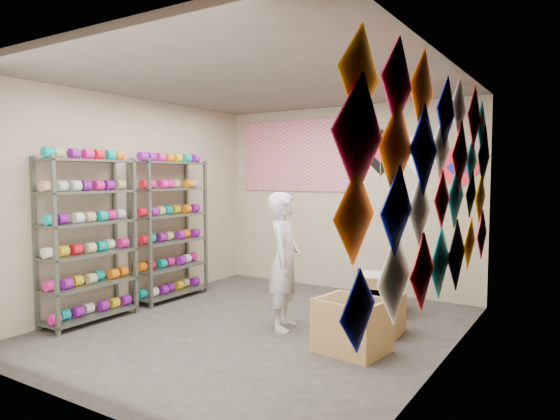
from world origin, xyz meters
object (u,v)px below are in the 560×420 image
Objects in this scene: shelf_rack_front at (88,240)px; shelf_rack_back at (170,230)px; carton_c at (379,294)px; carton_b at (377,313)px; shopkeeper at (284,261)px; carton_a at (352,325)px.

shelf_rack_back is at bearing 90.00° from shelf_rack_front.
shelf_rack_front and shelf_rack_back have the same top height.
carton_b is at bearing -87.41° from carton_c.
carton_a is at bearing -125.88° from shopkeeper.
shelf_rack_back is 3.07× the size of carton_a.
shopkeeper is 2.94× the size of carton_b.
shelf_rack_front reaches higher than carton_b.
shopkeeper is (2.04, 0.98, -0.20)m from shelf_rack_front.
carton_a is at bearing -11.22° from shelf_rack_back.
carton_a is (2.97, 0.71, -0.69)m from shelf_rack_front.
shelf_rack_back reaches higher than carton_c.
carton_c is (2.70, 2.14, -0.71)m from shelf_rack_front.
shelf_rack_front is at bearing -158.94° from carton_a.
shelf_rack_back is at bearing 176.40° from carton_a.
shopkeeper is (2.04, -0.32, -0.20)m from shelf_rack_back.
shopkeeper is 2.44× the size of carton_a.
shopkeeper reaches higher than carton_b.
shelf_rack_front is 2.28m from shopkeeper.
carton_a is 1.13× the size of carton_c.
shelf_rack_back is 3.46× the size of carton_c.
shelf_rack_front is 3.70× the size of carton_b.
carton_c is (-0.26, 0.74, 0.03)m from carton_b.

